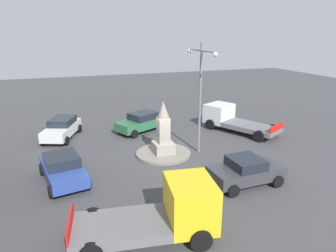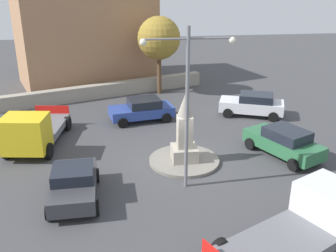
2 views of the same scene
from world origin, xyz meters
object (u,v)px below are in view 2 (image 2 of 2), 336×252
object	(u,v)px
car_dark_grey_far_side	(74,183)
streetlamp	(187,94)
car_white_parked_right	(252,104)
tree_near_wall	(159,38)
truck_white_approaching	(309,222)
corner_building	(85,34)
car_blue_parked_left	(142,109)
car_green_passing	(284,142)
monument	(185,134)
truck_yellow_near_island	(33,132)

from	to	relation	value
car_dark_grey_far_side	streetlamp	bearing A→B (deg)	-174.82
car_white_parked_right	tree_near_wall	xyz separation A→B (m)	(5.58, -5.84, 3.50)
truck_white_approaching	corner_building	xyz separation A→B (m)	(8.94, -23.07, 3.15)
corner_building	tree_near_wall	xyz separation A→B (m)	(-5.75, 4.19, 0.21)
car_blue_parked_left	truck_white_approaching	xyz separation A→B (m)	(-4.94, 13.08, 0.18)
car_blue_parked_left	corner_building	world-z (taller)	corner_building
streetlamp	car_green_passing	distance (m)	7.03
car_dark_grey_far_side	car_blue_parked_left	bearing A→B (deg)	-111.06
monument	truck_yellow_near_island	distance (m)	8.18
car_white_parked_right	tree_near_wall	world-z (taller)	tree_near_wall
car_white_parked_right	monument	bearing A→B (deg)	47.63
car_green_passing	truck_yellow_near_island	xyz separation A→B (m)	(13.03, -2.38, 0.27)
car_green_passing	truck_white_approaching	distance (m)	7.23
streetlamp	car_blue_parked_left	world-z (taller)	streetlamp
car_dark_grey_far_side	tree_near_wall	size ratio (longest dim) A/B	0.65
corner_building	monument	bearing A→B (deg)	109.44
car_green_passing	tree_near_wall	xyz separation A→B (m)	(5.21, -11.94, 3.50)
car_white_parked_right	streetlamp	bearing A→B (deg)	55.07
car_green_passing	corner_building	bearing A→B (deg)	-55.82
car_white_parked_right	truck_white_approaching	size ratio (longest dim) A/B	0.71
car_dark_grey_far_side	car_white_parked_right	bearing A→B (deg)	-140.32
car_green_passing	car_dark_grey_far_side	size ratio (longest dim) A/B	1.17
car_green_passing	car_dark_grey_far_side	distance (m)	10.80
car_dark_grey_far_side	car_white_parked_right	world-z (taller)	car_white_parked_right
streetlamp	truck_white_approaching	xyz separation A→B (m)	(-3.56, 4.52, -3.40)
truck_yellow_near_island	streetlamp	bearing A→B (deg)	147.21
monument	tree_near_wall	bearing A→B (deg)	-90.15
truck_white_approaching	car_green_passing	bearing A→B (deg)	-106.17
streetlamp	tree_near_wall	bearing A→B (deg)	-91.44
car_blue_parked_left	car_dark_grey_far_side	world-z (taller)	car_dark_grey_far_side
car_green_passing	car_dark_grey_far_side	bearing A→B (deg)	15.35
truck_white_approaching	tree_near_wall	size ratio (longest dim) A/B	1.06
streetlamp	truck_white_approaching	bearing A→B (deg)	128.19
car_green_passing	car_blue_parked_left	size ratio (longest dim) A/B	1.06
monument	car_white_parked_right	bearing A→B (deg)	-132.37
car_white_parked_right	truck_white_approaching	xyz separation A→B (m)	(2.39, 13.04, 0.14)
car_dark_grey_far_side	truck_white_approaching	world-z (taller)	truck_white_approaching
car_dark_grey_far_side	truck_yellow_near_island	world-z (taller)	truck_yellow_near_island
corner_building	car_blue_parked_left	bearing A→B (deg)	111.84
truck_yellow_near_island	corner_building	size ratio (longest dim) A/B	0.53
streetlamp	car_blue_parked_left	distance (m)	9.38
car_white_parked_right	car_green_passing	bearing A→B (deg)	86.48
car_dark_grey_far_side	truck_yellow_near_island	xyz separation A→B (m)	(2.61, -5.25, 0.32)
streetlamp	car_green_passing	bearing A→B (deg)	-156.51
truck_yellow_near_island	tree_near_wall	bearing A→B (deg)	-129.30
streetlamp	car_white_parked_right	world-z (taller)	streetlamp
monument	truck_white_approaching	size ratio (longest dim) A/B	0.54
corner_building	streetlamp	bearing A→B (deg)	106.19
streetlamp	car_dark_grey_far_side	distance (m)	6.05
car_blue_parked_left	truck_yellow_near_island	bearing A→B (deg)	31.70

